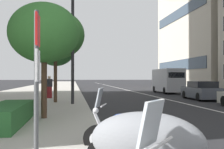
% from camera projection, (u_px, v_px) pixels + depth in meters
% --- Properties ---
extents(sidewalk_right_plaza, '(160.00, 9.05, 0.15)m').
position_uv_depth(sidewalk_right_plaza, '(40.00, 92.00, 31.66)').
color(sidewalk_right_plaza, '#B2ADA3').
rests_on(sidewalk_right_plaza, ground).
extents(lane_centre_stripe, '(110.00, 0.16, 0.01)m').
position_uv_depth(lane_centre_stripe, '(126.00, 90.00, 38.12)').
color(lane_centre_stripe, silver).
rests_on(lane_centre_stripe, ground).
extents(motorcycle_by_sign_pole, '(1.64, 2.13, 1.12)m').
position_uv_depth(motorcycle_by_sign_pole, '(145.00, 142.00, 4.73)').
color(motorcycle_by_sign_pole, gray).
rests_on(motorcycle_by_sign_pole, ground).
extents(motorcycle_second_in_row, '(0.82, 2.03, 1.46)m').
position_uv_depth(motorcycle_second_in_row, '(127.00, 134.00, 6.26)').
color(motorcycle_second_in_row, black).
rests_on(motorcycle_second_in_row, ground).
extents(car_following_behind, '(4.28, 1.94, 1.41)m').
position_uv_depth(car_following_behind, '(202.00, 91.00, 21.33)').
color(car_following_behind, '#4C515B').
rests_on(car_following_behind, ground).
extents(delivery_van_ahead, '(5.47, 2.09, 2.62)m').
position_uv_depth(delivery_van_ahead, '(168.00, 80.00, 30.18)').
color(delivery_van_ahead, '#B7B7BC').
rests_on(delivery_van_ahead, ground).
extents(parking_sign_by_curb, '(0.32, 0.06, 2.40)m').
position_uv_depth(parking_sign_by_curb, '(37.00, 81.00, 3.51)').
color(parking_sign_by_curb, '#47494C').
rests_on(parking_sign_by_curb, sidewalk_right_plaza).
extents(street_lamp_with_banners, '(1.26, 2.49, 7.66)m').
position_uv_depth(street_lamp_with_banners, '(79.00, 26.00, 16.44)').
color(street_lamp_with_banners, '#232326').
rests_on(street_lamp_with_banners, sidewalk_right_plaza).
extents(clipped_hedge_bed, '(4.15, 1.10, 0.66)m').
position_uv_depth(clipped_hedge_bed, '(8.00, 115.00, 9.16)').
color(clipped_hedge_bed, '#28602D').
rests_on(clipped_hedge_bed, sidewalk_right_plaza).
extents(street_tree_near_plaza_corner, '(2.71, 2.71, 4.42)m').
position_uv_depth(street_tree_near_plaza_corner, '(44.00, 33.00, 10.67)').
color(street_tree_near_plaza_corner, '#473323').
rests_on(street_tree_near_plaza_corner, sidewalk_right_plaza).
extents(street_tree_far_plaza, '(3.65, 3.65, 5.78)m').
position_uv_depth(street_tree_far_plaza, '(55.00, 35.00, 17.47)').
color(street_tree_far_plaza, '#473323').
rests_on(street_tree_far_plaza, sidewalk_right_plaza).
extents(street_tree_by_lamp_post, '(3.65, 3.65, 5.79)m').
position_uv_depth(street_tree_by_lamp_post, '(56.00, 51.00, 27.61)').
color(street_tree_by_lamp_post, '#473323').
rests_on(street_tree_by_lamp_post, sidewalk_right_plaza).
extents(pedestrian_on_plaza, '(0.44, 0.48, 1.67)m').
position_uv_depth(pedestrian_on_plaza, '(49.00, 87.00, 21.02)').
color(pedestrian_on_plaza, maroon).
rests_on(pedestrian_on_plaza, sidewalk_right_plaza).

